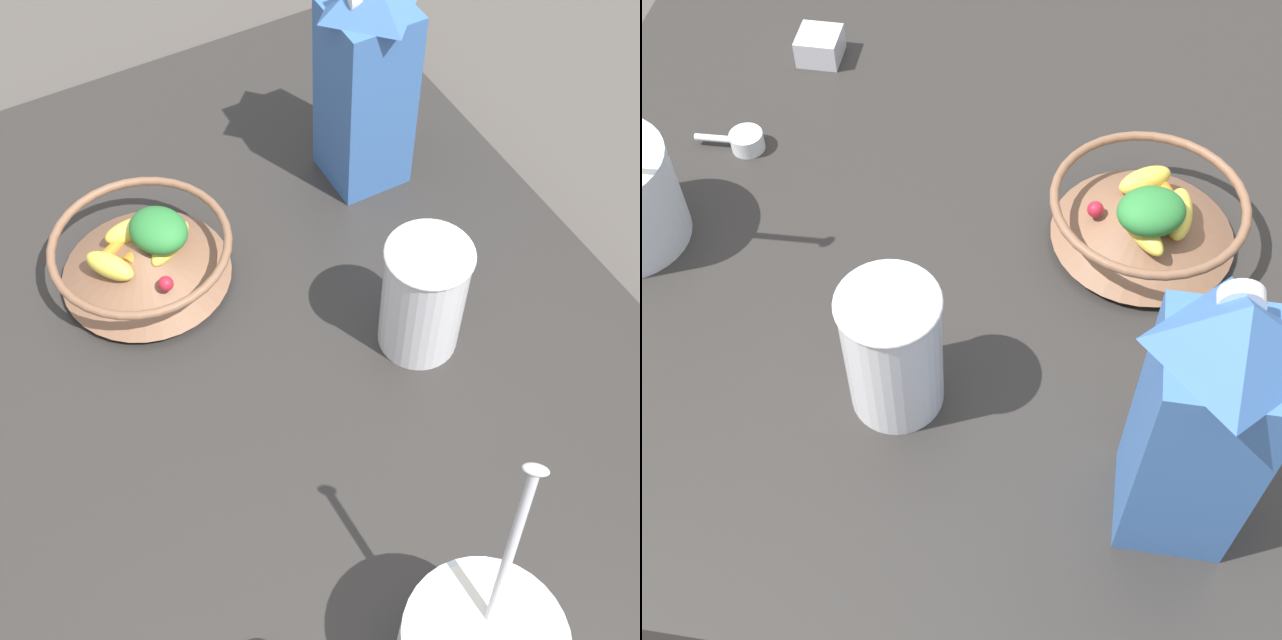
{
  "view_description": "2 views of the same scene",
  "coord_description": "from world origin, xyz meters",
  "views": [
    {
      "loc": [
        0.51,
        -0.09,
        0.86
      ],
      "look_at": [
        0.06,
        0.15,
        0.15
      ],
      "focal_mm": 50.0,
      "sensor_mm": 36.0,
      "label": 1
    },
    {
      "loc": [
        -0.06,
        0.7,
        0.77
      ],
      "look_at": [
        0.01,
        0.21,
        0.1
      ],
      "focal_mm": 50.0,
      "sensor_mm": 36.0,
      "label": 2
    }
  ],
  "objects": [
    {
      "name": "fruit_bowl",
      "position": [
        -0.15,
        0.04,
        0.09
      ],
      "size": [
        0.21,
        0.21,
        0.09
      ],
      "color": "brown",
      "rests_on": "countertop"
    },
    {
      "name": "drinking_cup",
      "position": [
        0.07,
        0.27,
        0.13
      ],
      "size": [
        0.09,
        0.09,
        0.15
      ],
      "color": "white",
      "rests_on": "countertop"
    },
    {
      "name": "ground_plane",
      "position": [
        0.0,
        0.0,
        0.0
      ],
      "size": [
        6.0,
        6.0,
        0.0
      ],
      "primitive_type": "plane",
      "color": "#4C4742"
    },
    {
      "name": "milk_carton",
      "position": [
        -0.19,
        0.34,
        0.2
      ],
      "size": [
        0.09,
        0.09,
        0.29
      ],
      "color": "#3D6BB2",
      "rests_on": "countertop"
    },
    {
      "name": "countertop",
      "position": [
        0.0,
        0.0,
        0.02
      ],
      "size": [
        1.04,
        1.04,
        0.05
      ],
      "color": "#2D2B28",
      "rests_on": "ground_plane"
    }
  ]
}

